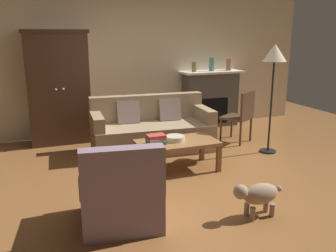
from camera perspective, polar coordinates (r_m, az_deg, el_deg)
name	(u,v)px	position (r m, az deg, el deg)	size (l,w,h in m)	color
ground_plane	(186,175)	(4.95, 2.77, -7.70)	(9.60, 9.60, 0.00)	brown
back_wall	(132,58)	(7.01, -5.65, 10.57)	(7.20, 0.10, 2.80)	beige
fireplace	(210,98)	(7.45, 6.65, 4.32)	(1.26, 0.48, 1.12)	#4C4947
armoire	(58,87)	(6.49, -16.80, 5.81)	(1.06, 0.57, 1.91)	#472D1E
couch	(152,130)	(5.93, -2.59, -0.69)	(1.97, 0.98, 0.86)	#937A5B
coffee_table	(177,145)	(5.01, 1.44, -2.97)	(1.10, 0.60, 0.42)	olive
fruit_bowl	(175,138)	(5.02, 1.11, -1.91)	(0.27, 0.27, 0.06)	beige
book_stack	(156,139)	(4.85, -1.90, -2.10)	(0.26, 0.19, 0.13)	#427A4C
mantel_vase_bronze	(194,67)	(7.18, 4.14, 9.21)	(0.10, 0.10, 0.19)	olive
mantel_vase_jade	(212,64)	(7.34, 6.87, 9.55)	(0.11, 0.11, 0.26)	slate
mantel_vase_terracotta	(229,64)	(7.53, 9.46, 9.47)	(0.11, 0.11, 0.23)	#A86042
armchair_near_left	(121,195)	(3.68, -7.36, -10.58)	(0.87, 0.87, 0.88)	gray
side_chair_wooden	(241,114)	(6.38, 11.37, 1.91)	(0.60, 0.60, 0.90)	#472D1E
floor_lamp	(274,59)	(5.82, 16.28, 9.98)	(0.36, 0.36, 1.70)	black
dog	(258,195)	(3.93, 13.85, -10.38)	(0.57, 0.20, 0.39)	gray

